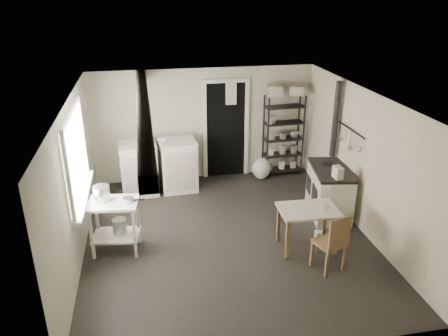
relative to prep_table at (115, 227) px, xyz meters
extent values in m
plane|color=black|center=(1.74, 0.05, -0.40)|extent=(5.00, 5.00, 0.00)
plane|color=silver|center=(1.74, 0.05, 1.90)|extent=(5.00, 5.00, 0.00)
cube|color=#BCB9A1|center=(1.74, 2.55, 0.75)|extent=(4.50, 0.02, 2.30)
cube|color=#BCB9A1|center=(1.74, -2.45, 0.75)|extent=(4.50, 0.02, 2.30)
cube|color=#BCB9A1|center=(-0.51, 0.05, 0.75)|extent=(0.02, 5.00, 2.30)
cube|color=#BCB9A1|center=(3.99, 0.05, 0.75)|extent=(0.02, 5.00, 2.30)
cylinder|color=#A9AAAC|center=(-0.15, 0.08, 0.54)|extent=(0.29, 0.29, 0.26)
cylinder|color=#A9AAAC|center=(0.23, -0.02, 0.45)|extent=(0.18, 0.18, 0.09)
cylinder|color=#A9AAAC|center=(0.06, 0.05, -0.02)|extent=(0.25, 0.25, 0.24)
imported|color=white|center=(0.86, 2.00, 0.55)|extent=(0.33, 0.33, 0.06)
imported|color=white|center=(0.42, 1.86, 0.57)|extent=(0.13, 0.13, 0.09)
imported|color=white|center=(3.06, 2.29, 0.97)|extent=(0.12, 0.12, 0.20)
cube|color=beige|center=(3.16, 2.36, 1.61)|extent=(0.33, 0.30, 0.20)
cube|color=beige|center=(3.62, 2.36, 1.59)|extent=(0.35, 0.34, 0.18)
cube|color=beige|center=(3.59, 0.11, 0.61)|extent=(0.13, 0.20, 0.29)
imported|color=white|center=(3.13, -0.54, 0.41)|extent=(0.10, 0.10, 0.10)
ellipsoid|color=beige|center=(2.89, 2.19, -0.16)|extent=(0.44, 0.40, 0.45)
cylinder|color=white|center=(3.16, -0.29, -0.33)|extent=(0.13, 0.13, 0.15)
camera|label=1|loc=(0.55, -5.95, 3.42)|focal=35.00mm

